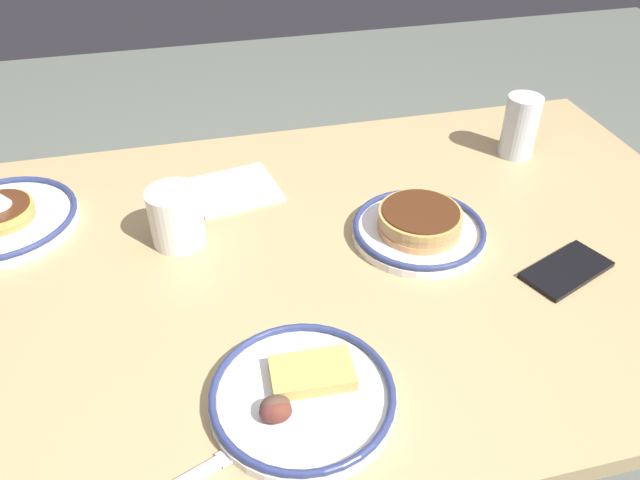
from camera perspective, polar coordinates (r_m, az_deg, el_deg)
The scene contains 8 objects.
dining_table at distance 1.05m, azimuth 0.48°, elevation -5.83°, with size 1.39×0.87×0.72m.
plate_near_main at distance 1.17m, azimuth -27.43°, elevation 1.87°, with size 0.25×0.25×0.08m.
plate_center_pancakes at distance 1.03m, azimuth 9.17°, elevation 1.23°, with size 0.22×0.22×0.05m.
plate_far_companion at distance 0.78m, azimuth -1.69°, elevation -14.14°, with size 0.23×0.23×0.04m.
coffee_mug at distance 1.01m, azimuth -13.19°, elevation 2.26°, with size 0.09×0.12×0.10m.
drinking_glass at distance 1.29m, azimuth 18.00°, elevation 9.73°, with size 0.07×0.07×0.12m.
cell_phone at distance 1.03m, azimuth 21.89°, elevation -2.59°, with size 0.14×0.07×0.01m, color black.
paper_napkin at distance 1.15m, azimuth -7.89°, elevation 4.66°, with size 0.15×0.14×0.00m, color white.
Camera 1 is at (0.19, 0.74, 1.35)m, focal length 34.52 mm.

